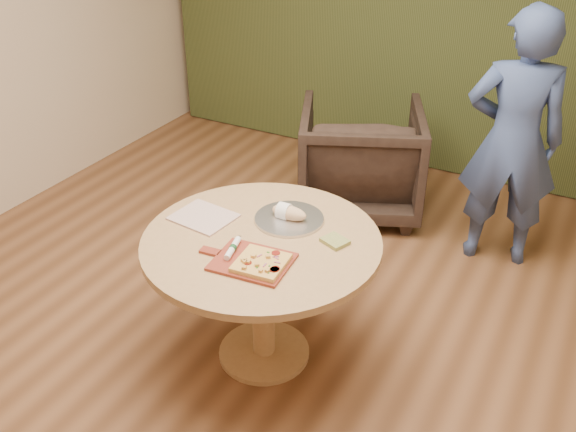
% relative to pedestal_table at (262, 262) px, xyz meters
% --- Properties ---
extents(room_shell, '(5.04, 6.04, 2.84)m').
position_rel_pedestal_table_xyz_m(room_shell, '(-0.01, -0.17, 0.79)').
color(room_shell, brown).
rests_on(room_shell, ground).
extents(pedestal_table, '(1.18, 1.18, 0.75)m').
position_rel_pedestal_table_xyz_m(pedestal_table, '(0.00, 0.00, 0.00)').
color(pedestal_table, tan).
rests_on(pedestal_table, ground).
extents(pizza_paddle, '(0.46, 0.31, 0.01)m').
position_rel_pedestal_table_xyz_m(pizza_paddle, '(0.06, -0.20, 0.15)').
color(pizza_paddle, maroon).
rests_on(pizza_paddle, pedestal_table).
extents(flatbread_pizza, '(0.24, 0.24, 0.04)m').
position_rel_pedestal_table_xyz_m(flatbread_pizza, '(0.12, -0.21, 0.17)').
color(flatbread_pizza, '#E7B85A').
rests_on(flatbread_pizza, pizza_paddle).
extents(cutlery_roll, '(0.07, 0.20, 0.03)m').
position_rel_pedestal_table_xyz_m(cutlery_roll, '(-0.05, -0.18, 0.17)').
color(cutlery_roll, white).
rests_on(cutlery_roll, pizza_paddle).
extents(newspaper, '(0.33, 0.28, 0.01)m').
position_rel_pedestal_table_xyz_m(newspaper, '(-0.36, 0.03, 0.15)').
color(newspaper, white).
rests_on(newspaper, pedestal_table).
extents(serving_tray, '(0.36, 0.36, 0.02)m').
position_rel_pedestal_table_xyz_m(serving_tray, '(0.04, 0.22, 0.15)').
color(serving_tray, silver).
rests_on(serving_tray, pedestal_table).
extents(bread_roll, '(0.19, 0.09, 0.09)m').
position_rel_pedestal_table_xyz_m(bread_roll, '(0.03, 0.22, 0.18)').
color(bread_roll, '#E3BA8A').
rests_on(bread_roll, serving_tray).
extents(green_packet, '(0.15, 0.14, 0.02)m').
position_rel_pedestal_table_xyz_m(green_packet, '(0.33, 0.14, 0.15)').
color(green_packet, olive).
rests_on(green_packet, pedestal_table).
extents(armchair, '(1.12, 1.09, 0.89)m').
position_rel_pedestal_table_xyz_m(armchair, '(-0.18, 1.74, -0.16)').
color(armchair, black).
rests_on(armchair, ground).
extents(person_standing, '(0.69, 0.55, 1.67)m').
position_rel_pedestal_table_xyz_m(person_standing, '(0.87, 1.58, 0.23)').
color(person_standing, '#384D85').
rests_on(person_standing, ground).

